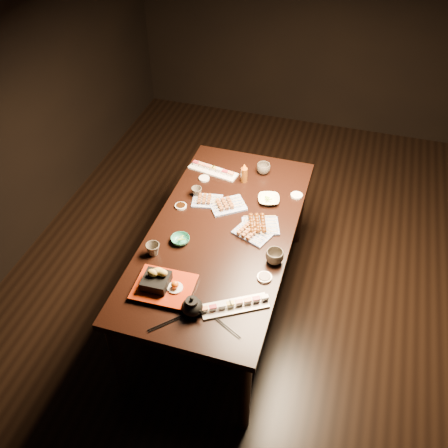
{
  "coord_description": "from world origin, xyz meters",
  "views": [
    {
      "loc": [
        0.4,
        -2.49,
        2.95
      ],
      "look_at": [
        -0.29,
        -0.22,
        0.77
      ],
      "focal_mm": 40.0,
      "sensor_mm": 36.0,
      "label": 1
    }
  ],
  "objects": [
    {
      "name": "ground",
      "position": [
        0.0,
        0.0,
        0.0
      ],
      "size": [
        5.0,
        5.0,
        0.0
      ],
      "primitive_type": "plane",
      "color": "black",
      "rests_on": "ground"
    },
    {
      "name": "dining_table",
      "position": [
        -0.29,
        -0.27,
        0.38
      ],
      "size": [
        0.9,
        1.8,
        0.75
      ],
      "primitive_type": "cube",
      "rotation": [
        0.0,
        0.0,
        0.0
      ],
      "color": "black",
      "rests_on": "ground"
    },
    {
      "name": "sushi_platter_near",
      "position": [
        -0.04,
        -0.83,
        0.77
      ],
      "size": [
        0.38,
        0.28,
        0.05
      ],
      "primitive_type": null,
      "rotation": [
        0.0,
        0.0,
        0.53
      ],
      "color": "white",
      "rests_on": "dining_table"
    },
    {
      "name": "sushi_platter_far",
      "position": [
        -0.54,
        0.33,
        0.77
      ],
      "size": [
        0.39,
        0.17,
        0.05
      ],
      "primitive_type": null,
      "rotation": [
        0.0,
        0.0,
        2.95
      ],
      "color": "white",
      "rests_on": "dining_table"
    },
    {
      "name": "yakitori_plate_center",
      "position": [
        -0.32,
        -0.02,
        0.78
      ],
      "size": [
        0.29,
        0.27,
        0.06
      ],
      "primitive_type": null,
      "rotation": [
        0.0,
        0.0,
        0.61
      ],
      "color": "#828EB6",
      "rests_on": "dining_table"
    },
    {
      "name": "yakitori_plate_right",
      "position": [
        -0.09,
        -0.23,
        0.78
      ],
      "size": [
        0.27,
        0.24,
        0.06
      ],
      "primitive_type": null,
      "rotation": [
        0.0,
        0.0,
        -0.38
      ],
      "color": "#828EB6",
      "rests_on": "dining_table"
    },
    {
      "name": "yakitori_plate_left",
      "position": [
        -0.47,
        -0.01,
        0.78
      ],
      "size": [
        0.23,
        0.18,
        0.05
      ],
      "primitive_type": null,
      "rotation": [
        0.0,
        0.0,
        0.19
      ],
      "color": "#828EB6",
      "rests_on": "dining_table"
    },
    {
      "name": "tsukune_plate",
      "position": [
        -0.06,
        -0.16,
        0.78
      ],
      "size": [
        0.28,
        0.24,
        0.06
      ],
      "primitive_type": null,
      "rotation": [
        0.0,
        0.0,
        0.32
      ],
      "color": "#828EB6",
      "rests_on": "dining_table"
    },
    {
      "name": "edamame_bowl_green",
      "position": [
        -0.51,
        -0.44,
        0.77
      ],
      "size": [
        0.15,
        0.15,
        0.04
      ],
      "primitive_type": "imported",
      "rotation": [
        0.0,
        0.0,
        0.27
      ],
      "color": "#2E8D71",
      "rests_on": "dining_table"
    },
    {
      "name": "edamame_bowl_cream",
      "position": [
        -0.07,
        0.11,
        0.77
      ],
      "size": [
        0.18,
        0.18,
        0.04
      ],
      "primitive_type": "imported",
      "rotation": [
        0.0,
        0.0,
        0.25
      ],
      "color": "white",
      "rests_on": "dining_table"
    },
    {
      "name": "tempura_tray",
      "position": [
        -0.46,
        -0.82,
        0.81
      ],
      "size": [
        0.34,
        0.28,
        0.12
      ],
      "primitive_type": null,
      "rotation": [
        0.0,
        0.0,
        0.04
      ],
      "color": "black",
      "rests_on": "dining_table"
    },
    {
      "name": "teacup_near_left",
      "position": [
        -0.63,
        -0.58,
        0.79
      ],
      "size": [
        0.1,
        0.1,
        0.08
      ],
      "primitive_type": "imported",
      "rotation": [
        0.0,
        0.0,
        -0.23
      ],
      "color": "#50483D",
      "rests_on": "dining_table"
    },
    {
      "name": "teacup_mid_right",
      "position": [
        0.09,
        -0.43,
        0.79
      ],
      "size": [
        0.13,
        0.13,
        0.09
      ],
      "primitive_type": "imported",
      "rotation": [
        0.0,
        0.0,
        0.26
      ],
      "color": "#50483D",
      "rests_on": "dining_table"
    },
    {
      "name": "teacup_far_left",
      "position": [
        -0.56,
        0.03,
        0.78
      ],
      "size": [
        0.08,
        0.08,
        0.07
      ],
      "primitive_type": "imported",
      "rotation": [
        0.0,
        0.0,
        0.17
      ],
      "color": "#50483D",
      "rests_on": "dining_table"
    },
    {
      "name": "teacup_far_right",
      "position": [
        -0.18,
        0.42,
        0.79
      ],
      "size": [
        0.11,
        0.11,
        0.08
      ],
      "primitive_type": "imported",
      "rotation": [
        0.0,
        0.0,
        0.09
      ],
      "color": "#50483D",
      "rests_on": "dining_table"
    },
    {
      "name": "teapot",
      "position": [
        -0.25,
        -0.93,
        0.81
      ],
      "size": [
        0.18,
        0.18,
        0.12
      ],
      "primitive_type": null,
      "rotation": [
        0.0,
        0.0,
        -0.41
      ],
      "color": "black",
      "rests_on": "dining_table"
    },
    {
      "name": "condiment_bottle",
      "position": [
        -0.29,
        0.28,
        0.83
      ],
      "size": [
        0.05,
        0.05,
        0.15
      ],
      "primitive_type": "cylinder",
      "rotation": [
        0.0,
        0.0,
        -0.13
      ],
      "color": "#69350E",
      "rests_on": "dining_table"
    },
    {
      "name": "sauce_dish_west",
      "position": [
        -0.63,
        -0.12,
        0.76
      ],
      "size": [
        0.1,
        0.1,
        0.01
      ],
      "primitive_type": "cylinder",
      "rotation": [
        0.0,
        0.0,
        -0.25
      ],
      "color": "white",
      "rests_on": "dining_table"
    },
    {
      "name": "sauce_dish_east",
      "position": [
        0.1,
        0.22,
        0.76
      ],
      "size": [
        0.09,
        0.09,
        0.01
      ],
      "primitive_type": "cylinder",
      "rotation": [
        0.0,
        0.0,
        0.13
      ],
      "color": "white",
      "rests_on": "dining_table"
    },
    {
      "name": "sauce_dish_se",
      "position": [
        0.07,
        -0.58,
        0.76
      ],
      "size": [
        0.1,
        0.1,
        0.02
      ],
      "primitive_type": "cylinder",
      "rotation": [
        0.0,
        0.0,
        0.09
      ],
      "color": "white",
      "rests_on": "dining_table"
    },
    {
      "name": "sauce_dish_nw",
      "position": [
        -0.57,
        0.22,
        0.76
      ],
      "size": [
        0.09,
        0.09,
        0.01
      ],
      "primitive_type": "cylinder",
      "rotation": [
        0.0,
        0.0,
        -0.25
      ],
      "color": "white",
      "rests_on": "dining_table"
    },
    {
      "name": "chopsticks_near",
      "position": [
        -0.36,
        -1.04,
        0.75
      ],
      "size": [
        0.17,
        0.18,
        0.01
      ],
      "primitive_type": null,
      "rotation": [
        0.0,
        0.0,
        0.8
      ],
      "color": "black",
      "rests_on": "dining_table"
    },
    {
      "name": "chopsticks_se",
      "position": [
        -0.05,
        -0.97,
        0.75
      ],
      "size": [
        0.19,
        0.11,
        0.01
      ],
      "primitive_type": null,
      "rotation": [
        0.0,
        0.0,
        -0.49
      ],
      "color": "black",
      "rests_on": "dining_table"
    }
  ]
}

